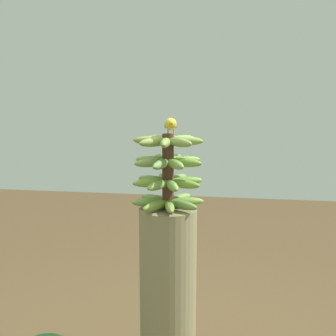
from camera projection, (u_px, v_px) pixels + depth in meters
banana_tree at (168, 309)px, 1.99m from camera, size 0.25×0.25×0.94m
banana_bunch at (168, 172)px, 1.88m from camera, size 0.31×0.31×0.32m
perched_bird at (171, 125)px, 1.82m from camera, size 0.06×0.18×0.07m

